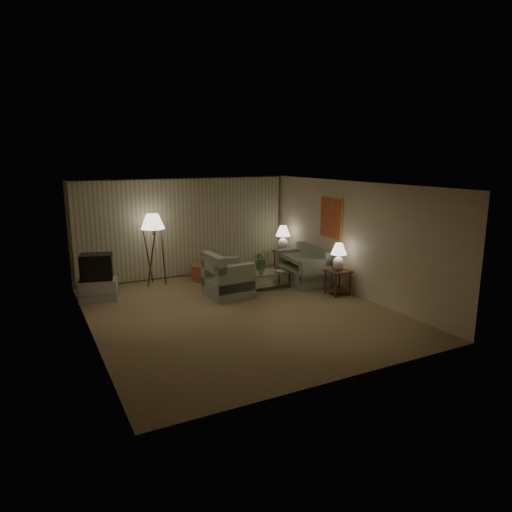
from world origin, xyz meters
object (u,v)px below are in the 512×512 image
Objects in this scene: side_table_far at (283,258)px; crt_tv at (97,267)px; table_lamp_far at (283,236)px; floor_lamp at (154,248)px; table_lamp_near at (339,254)px; armchair at (228,279)px; sofa at (302,268)px; vase at (261,270)px; side_table_near at (338,278)px; ottoman at (203,272)px; tv_cabinet at (98,290)px; coffee_table at (266,277)px.

crt_tv is at bearing -175.11° from side_table_far.
floor_lamp is (-3.68, 0.25, -0.06)m from table_lamp_far.
table_lamp_near reaches higher than side_table_far.
table_lamp_near is 4.66m from floor_lamp.
sofa is at bearing -84.97° from armchair.
crt_tv is 5.43× the size of vase.
ottoman is at bearing 131.73° from side_table_near.
side_table_near is (2.42, -1.05, -0.01)m from armchair.
floor_lamp reaches higher than tv_cabinet.
table_lamp_near is at bearing 12.30° from sofa.
tv_cabinet is at bearing -175.11° from side_table_far.
ottoman is (-2.42, 0.11, -0.18)m from side_table_far.
side_table_near is (0.15, -1.35, 0.04)m from sofa.
side_table_near is 0.92× the size of table_lamp_near.
floor_lamp is (1.52, 0.70, 0.72)m from tv_cabinet.
side_table_far is 0.93× the size of ottoman.
coffee_table is 1.25× the size of tv_cabinet.
crt_tv is (-5.20, 2.15, -0.19)m from table_lamp_near.
side_table_far is (2.42, 1.55, -0.03)m from armchair.
side_table_near is 0.33× the size of floor_lamp.
table_lamp_near is (0.15, -1.35, 0.62)m from sofa.
crt_tv is at bearing -93.09° from sofa.
table_lamp_far is at bearing 179.12° from sofa.
coffee_table is at bearing 0.95° from tv_cabinet.
sofa is 1.28m from vase.
side_table_near is at bearing 12.30° from sofa.
side_table_far is 1.96m from vase.
sofa is 1.93× the size of tv_cabinet.
vase is at bearing -35.35° from floor_lamp.
side_table_far reaches higher than coffee_table.
side_table_near is 2.60m from side_table_far.
tv_cabinet is 1.82m from floor_lamp.
tv_cabinet is (-5.20, 2.15, -0.74)m from table_lamp_near.
armchair is at bearing -7.76° from tv_cabinet.
side_table_far is at bearing 90.00° from side_table_near.
side_table_near is at bearing -41.26° from vase.
coffee_table is at bearing -78.96° from sofa.
sofa is 3.05× the size of side_table_far.
table_lamp_far is at bearing 90.00° from table_lamp_near.
ottoman is (2.78, 0.56, -0.04)m from tv_cabinet.
armchair is 2.64m from side_table_near.
coffee_table is 4.06m from crt_tv.
tv_cabinet is 2.84m from ottoman.
vase is at bearing -79.55° from sofa.
floor_lamp reaches higher than crt_tv.
floor_lamp is at bearing 38.58° from tv_cabinet.
floor_lamp is at bearing 176.09° from table_lamp_far.
table_lamp_far is 2.55m from ottoman.
floor_lamp is (-3.68, 2.85, 0.56)m from side_table_near.
coffee_table is at bearing -133.36° from side_table_far.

